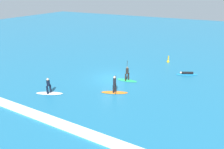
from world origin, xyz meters
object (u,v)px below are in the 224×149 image
at_px(surfer_on_white_board, 49,90).
at_px(marker_buoy, 168,61).
at_px(surfer_on_orange_board, 115,89).
at_px(surfer_on_green_board, 127,77).
at_px(surfer_on_blue_board, 187,74).

bearing_deg(surfer_on_white_board, marker_buoy, 37.33).
bearing_deg(surfer_on_white_board, surfer_on_orange_board, 4.39).
xyz_separation_m(surfer_on_green_board, surfer_on_white_board, (-5.51, -6.83, -0.05)).
height_order(surfer_on_green_board, surfer_on_white_board, surfer_on_green_board).
bearing_deg(surfer_on_blue_board, surfer_on_green_board, 15.56).
xyz_separation_m(surfer_on_orange_board, marker_buoy, (2.17, 12.37, -0.27)).
height_order(surfer_on_green_board, surfer_on_blue_board, surfer_on_green_board).
xyz_separation_m(surfer_on_blue_board, marker_buoy, (-3.33, 3.65, 0.06)).
distance_m(surfer_on_white_board, marker_buoy, 17.61).
relative_size(surfer_on_white_board, surfer_on_blue_board, 1.03).
height_order(surfer_on_green_board, marker_buoy, surfer_on_green_board).
relative_size(surfer_on_blue_board, marker_buoy, 2.52).
bearing_deg(marker_buoy, surfer_on_green_board, -105.03).
bearing_deg(surfer_on_blue_board, surfer_on_orange_board, 30.75).
height_order(surfer_on_orange_board, surfer_on_green_board, surfer_on_green_board).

